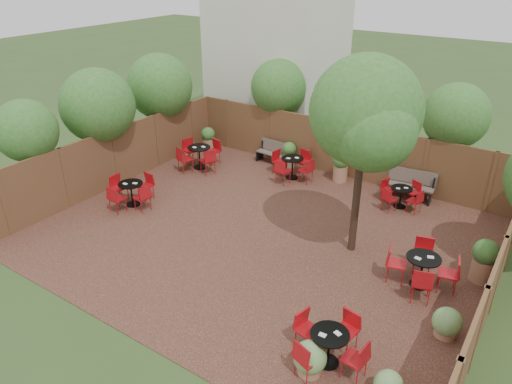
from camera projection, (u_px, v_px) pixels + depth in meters
The scene contains 13 objects.
ground at pixel (263, 235), 13.75m from camera, with size 80.00×80.00×0.00m, color #354F23.
courtyard_paving at pixel (263, 234), 13.75m from camera, with size 12.00×10.00×0.02m, color #351A15.
fence_back at pixel (340, 149), 17.02m from camera, with size 12.00×0.08×2.00m, color brown.
fence_left at pixel (115, 158), 16.29m from camera, with size 0.08×10.00×2.00m, color brown.
fence_right at pixel (496, 276), 10.32m from camera, with size 0.08×10.00×2.00m, color brown.
neighbour_building at pixel (277, 39), 20.16m from camera, with size 5.00×4.00×8.00m, color beige.
overhang_foliage at pixel (265, 108), 15.72m from camera, with size 15.54×10.27×2.45m.
courtyard_tree at pixel (364, 117), 11.41m from camera, with size 2.82×2.73×5.21m.
park_bench_left at pixel (274, 152), 18.22m from camera, with size 1.40×0.53×0.85m.
park_bench_right at pixel (411, 184), 15.61m from camera, with size 1.56×0.67×0.94m.
bistro_tables at pixel (276, 205), 14.37m from camera, with size 10.70×8.72×0.95m.
planters at pixel (327, 177), 15.87m from camera, with size 11.52×4.08×1.13m.
low_shrubs at pixel (379, 351), 9.26m from camera, with size 2.53×3.10×0.70m.
Camera 1 is at (6.38, -9.88, 7.23)m, focal length 33.68 mm.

